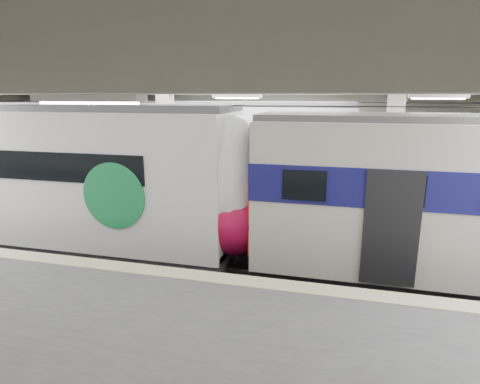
# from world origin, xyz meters

# --- Properties ---
(station_hall) EXTENTS (36.00, 24.00, 5.75)m
(station_hall) POSITION_xyz_m (0.00, -1.74, 3.24)
(station_hall) COLOR black
(station_hall) RESTS_ON ground
(modern_emu) EXTENTS (14.78, 3.05, 4.72)m
(modern_emu) POSITION_xyz_m (-4.99, -0.00, 2.32)
(modern_emu) COLOR white
(modern_emu) RESTS_ON ground
(far_train) EXTENTS (14.97, 3.53, 4.71)m
(far_train) POSITION_xyz_m (-3.57, 5.50, 2.43)
(far_train) COLOR white
(far_train) RESTS_ON ground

